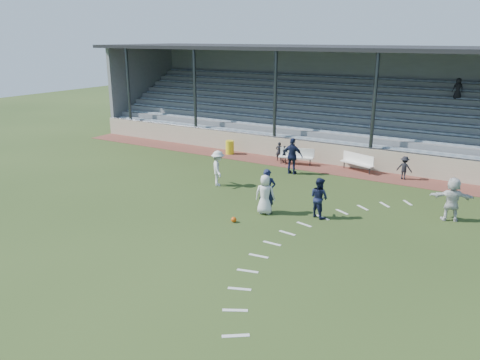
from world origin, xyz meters
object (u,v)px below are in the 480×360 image
(bench_left, at_px, (297,155))
(bench_right, at_px, (358,161))
(player_white_lead, at_px, (265,194))
(trash_bin, at_px, (230,147))
(player_navy_lead, at_px, (267,191))
(football, at_px, (234,220))

(bench_left, relative_size, bench_right, 1.01)
(bench_right, bearing_deg, bench_left, -153.68)
(bench_right, bearing_deg, player_white_lead, -80.37)
(trash_bin, xyz_separation_m, player_white_lead, (6.82, -8.08, 0.40))
(bench_left, xyz_separation_m, player_navy_lead, (2.16, -7.79, 0.36))
(bench_left, height_order, player_navy_lead, player_navy_lead)
(bench_right, bearing_deg, trash_bin, -158.89)
(bench_left, bearing_deg, player_white_lead, -89.91)
(bench_right, xyz_separation_m, player_white_lead, (-1.34, -8.44, 0.27))
(player_white_lead, relative_size, player_navy_lead, 0.90)
(football, bearing_deg, trash_bin, 122.92)
(trash_bin, bearing_deg, bench_left, -1.46)
(trash_bin, distance_m, player_white_lead, 10.59)
(trash_bin, bearing_deg, football, -57.08)
(player_white_lead, bearing_deg, player_navy_lead, -111.66)
(football, bearing_deg, player_navy_lead, 69.75)
(player_white_lead, bearing_deg, trash_bin, -65.72)
(trash_bin, height_order, player_white_lead, player_white_lead)
(football, xyz_separation_m, player_navy_lead, (0.62, 1.69, 0.83))
(bench_right, height_order, player_navy_lead, player_navy_lead)
(trash_bin, bearing_deg, bench_right, 2.46)
(trash_bin, xyz_separation_m, player_navy_lead, (6.84, -7.91, 0.50))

